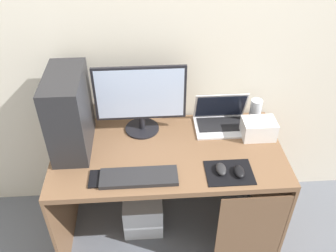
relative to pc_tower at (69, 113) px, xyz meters
name	(u,v)px	position (x,y,z in m)	size (l,w,h in m)	color
ground_plane	(168,227)	(0.55, -0.08, -0.97)	(8.00, 8.00, 0.00)	slate
wall_back	(164,33)	(0.55, 0.30, 0.33)	(4.00, 0.05, 2.60)	beige
desk	(171,170)	(0.57, -0.10, -0.39)	(1.36, 0.69, 0.73)	brown
pc_tower	(69,113)	(0.00, 0.00, 0.00)	(0.20, 0.41, 0.48)	#232326
monitor	(141,99)	(0.40, 0.12, 0.00)	(0.54, 0.21, 0.45)	black
laptop	(221,119)	(0.90, 0.14, -0.19)	(0.33, 0.24, 0.23)	silver
speaker	(255,111)	(1.13, 0.17, -0.16)	(0.07, 0.07, 0.16)	#B7BCC6
projector	(258,129)	(1.11, 0.01, -0.18)	(0.20, 0.14, 0.12)	white
keyboard	(139,177)	(0.38, -0.31, -0.23)	(0.42, 0.14, 0.02)	#232326
mousepad	(229,173)	(0.87, -0.30, -0.24)	(0.26, 0.20, 0.01)	black
mouse_left	(221,169)	(0.83, -0.29, -0.22)	(0.06, 0.10, 0.03)	#232326
mouse_right	(239,171)	(0.92, -0.31, -0.22)	(0.06, 0.10, 0.03)	black
cell_phone	(95,179)	(0.14, -0.30, -0.23)	(0.07, 0.13, 0.01)	black
subwoofer	(143,212)	(0.38, -0.04, -0.84)	(0.27, 0.27, 0.27)	#B7BCC6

